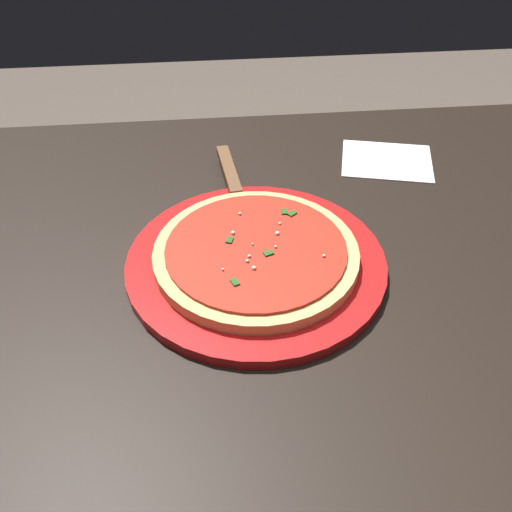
{
  "coord_description": "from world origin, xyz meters",
  "views": [
    {
      "loc": [
        0.09,
        0.52,
        1.23
      ],
      "look_at": [
        0.03,
        -0.05,
        0.74
      ],
      "focal_mm": 41.33,
      "sensor_mm": 36.0,
      "label": 1
    }
  ],
  "objects_px": {
    "pizza_server": "(234,187)",
    "pizza": "(256,254)",
    "napkin_folded_right": "(387,161)",
    "serving_plate": "(256,264)"
  },
  "relations": [
    {
      "from": "pizza_server",
      "to": "pizza",
      "type": "bearing_deg",
      "value": 96.14
    },
    {
      "from": "pizza_server",
      "to": "napkin_folded_right",
      "type": "xyz_separation_m",
      "value": [
        -0.25,
        -0.08,
        -0.02
      ]
    },
    {
      "from": "pizza",
      "to": "napkin_folded_right",
      "type": "height_order",
      "value": "pizza"
    },
    {
      "from": "serving_plate",
      "to": "napkin_folded_right",
      "type": "distance_m",
      "value": 0.34
    },
    {
      "from": "serving_plate",
      "to": "pizza_server",
      "type": "bearing_deg",
      "value": -83.87
    },
    {
      "from": "napkin_folded_right",
      "to": "serving_plate",
      "type": "bearing_deg",
      "value": 45.05
    },
    {
      "from": "pizza",
      "to": "pizza_server",
      "type": "bearing_deg",
      "value": -83.86
    },
    {
      "from": "pizza",
      "to": "pizza_server",
      "type": "relative_size",
      "value": 1.16
    },
    {
      "from": "napkin_folded_right",
      "to": "pizza",
      "type": "bearing_deg",
      "value": 45.05
    },
    {
      "from": "serving_plate",
      "to": "pizza",
      "type": "bearing_deg",
      "value": -127.82
    }
  ]
}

